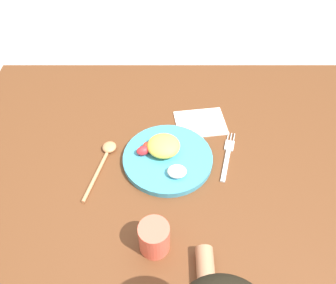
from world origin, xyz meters
TOP-DOWN VIEW (x-y plane):
  - ground_plane at (0.00, 0.00)m, footprint 8.00×8.00m
  - dining_table at (0.00, 0.00)m, footprint 1.30×0.97m
  - plate at (-0.01, 0.00)m, footprint 0.26×0.26m
  - fork at (0.17, 0.02)m, footprint 0.07×0.19m
  - spoon at (-0.19, 0.01)m, footprint 0.08×0.22m
  - drinking_cup at (-0.04, -0.27)m, footprint 0.07×0.07m
  - napkin at (0.10, 0.16)m, footprint 0.17×0.15m

SIDE VIEW (x-z plane):
  - ground_plane at x=0.00m, z-range 0.00..0.00m
  - dining_table at x=0.00m, z-range 0.27..0.98m
  - napkin at x=0.10m, z-range 0.70..0.71m
  - fork at x=0.17m, z-range 0.70..0.71m
  - spoon at x=-0.19m, z-range 0.70..0.72m
  - plate at x=-0.01m, z-range 0.69..0.75m
  - drinking_cup at x=-0.04m, z-range 0.70..0.79m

